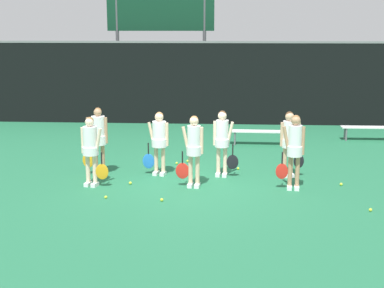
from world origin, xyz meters
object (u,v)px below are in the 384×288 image
object	(u,v)px
player_0	(91,146)
player_4	(159,138)
player_6	(289,138)
tennis_ball_6	(238,169)
tennis_ball_7	(162,200)
player_1	(194,146)
tennis_ball_1	(341,184)
tennis_ball_0	(106,197)
tennis_ball_2	(130,183)
player_2	(294,146)
player_3	(98,136)
tennis_ball_3	(188,161)
tennis_ball_4	(177,163)
bench_far	(367,129)
tennis_ball_5	(370,210)
bench_courtside	(261,133)
scoreboard	(160,16)
player_5	(222,138)

from	to	relation	value
player_0	player_4	distance (m)	1.83
player_6	player_4	bearing A→B (deg)	170.60
tennis_ball_6	tennis_ball_7	xyz separation A→B (m)	(-1.71, -2.75, 0.00)
player_1	tennis_ball_1	distance (m)	3.65
tennis_ball_0	tennis_ball_2	world-z (taller)	tennis_ball_2
player_1	tennis_ball_7	world-z (taller)	player_1
tennis_ball_2	player_2	bearing A→B (deg)	-2.13
player_3	tennis_ball_7	world-z (taller)	player_3
player_1	tennis_ball_3	world-z (taller)	player_1
player_0	tennis_ball_7	size ratio (longest dim) A/B	23.61
player_2	tennis_ball_1	distance (m)	1.59
player_3	tennis_ball_2	world-z (taller)	player_3
player_6	tennis_ball_1	size ratio (longest dim) A/B	24.08
player_1	player_6	xyz separation A→B (m)	(2.32, 1.05, -0.02)
tennis_ball_4	bench_far	bearing A→B (deg)	30.80
player_4	tennis_ball_4	xyz separation A→B (m)	(0.34, 1.10, -0.93)
tennis_ball_2	tennis_ball_6	size ratio (longest dim) A/B	1.03
tennis_ball_0	tennis_ball_7	bearing A→B (deg)	-5.29
tennis_ball_5	tennis_ball_0	bearing A→B (deg)	174.98
player_1	bench_courtside	bearing A→B (deg)	76.13
bench_far	tennis_ball_2	bearing A→B (deg)	-141.43
player_2	bench_far	bearing A→B (deg)	67.95
player_1	player_6	size ratio (longest dim) A/B	1.02
player_4	tennis_ball_4	world-z (taller)	player_4
bench_far	tennis_ball_7	distance (m)	9.15
bench_courtside	player_4	world-z (taller)	player_4
bench_far	tennis_ball_5	bearing A→B (deg)	-103.68
player_0	player_1	world-z (taller)	player_1
player_6	tennis_ball_0	size ratio (longest dim) A/B	25.50
scoreboard	bench_far	distance (m)	9.32
player_5	tennis_ball_4	size ratio (longest dim) A/B	26.11
player_5	tennis_ball_5	xyz separation A→B (m)	(3.07, -2.48, -0.96)
player_0	player_3	size ratio (longest dim) A/B	0.96
player_0	player_1	bearing A→B (deg)	13.52
bench_courtside	player_1	size ratio (longest dim) A/B	1.19
player_0	player_3	distance (m)	1.02
player_1	player_5	world-z (taller)	player_1
tennis_ball_6	player_2	bearing A→B (deg)	-53.44
player_1	tennis_ball_7	distance (m)	1.61
tennis_ball_6	player_6	bearing A→B (deg)	-24.93
player_6	scoreboard	bearing A→B (deg)	105.38
scoreboard	tennis_ball_5	world-z (taller)	scoreboard
player_5	bench_courtside	bearing A→B (deg)	79.76
player_5	tennis_ball_7	size ratio (longest dim) A/B	23.84
player_4	tennis_ball_6	size ratio (longest dim) A/B	24.21
bench_courtside	tennis_ball_4	distance (m)	3.66
player_1	tennis_ball_5	bearing A→B (deg)	-14.42
scoreboard	tennis_ball_3	xyz separation A→B (m)	(1.64, -7.61, -4.10)
player_6	tennis_ball_0	bearing A→B (deg)	-164.14
player_5	tennis_ball_7	world-z (taller)	player_5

